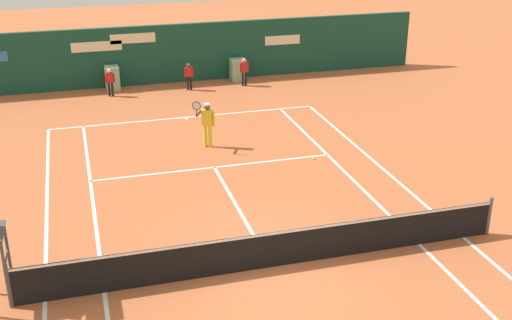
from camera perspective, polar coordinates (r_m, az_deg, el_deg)
ground_plane at (r=16.69m, az=0.77°, el=-8.23°), size 80.00×80.00×0.01m
tennis_net at (r=15.96m, az=1.38°, el=-7.68°), size 12.10×0.10×1.07m
sponsor_back_wall at (r=31.26m, az=-7.92°, el=8.98°), size 25.00×1.02×2.73m
player_on_baseline at (r=23.14m, az=-4.28°, el=3.39°), size 0.83×0.64×1.84m
ball_kid_centre_post at (r=30.63m, az=-1.03°, el=7.82°), size 0.43×0.20×1.30m
ball_kid_left_post at (r=30.10m, az=-5.83°, el=7.37°), size 0.41×0.18×1.24m
ball_kid_right_post at (r=29.72m, az=-12.54°, el=6.74°), size 0.41×0.18×1.24m
tennis_ball_mid_court at (r=22.38m, az=5.00°, el=0.11°), size 0.07×0.07×0.07m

